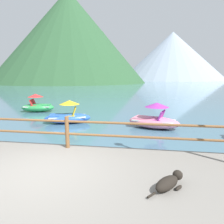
% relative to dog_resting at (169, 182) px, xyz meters
% --- Properties ---
extents(ground_plane, '(200.00, 200.00, 0.00)m').
position_rel_dog_resting_xyz_m(ground_plane, '(-2.74, 40.30, -0.52)').
color(ground_plane, '#477084').
extents(dock_railing, '(23.92, 0.12, 0.95)m').
position_rel_dog_resting_xyz_m(dock_railing, '(-2.74, 1.85, 0.46)').
color(dock_railing, brown).
rests_on(dock_railing, promenade_dock).
extents(dog_resting, '(0.75, 0.85, 0.26)m').
position_rel_dog_resting_xyz_m(dog_resting, '(0.00, 0.00, 0.00)').
color(dog_resting, black).
rests_on(dog_resting, promenade_dock).
extents(pedal_boat_0, '(2.44, 1.56, 1.27)m').
position_rel_dog_resting_xyz_m(pedal_boat_0, '(-7.97, 9.66, -0.11)').
color(pedal_boat_0, green).
rests_on(pedal_boat_0, ground).
extents(pedal_boat_1, '(2.76, 1.90, 1.26)m').
position_rel_dog_resting_xyz_m(pedal_boat_1, '(0.00, 6.24, -0.11)').
color(pedal_boat_1, pink).
rests_on(pedal_boat_1, ground).
extents(pedal_boat_5, '(2.68, 1.84, 1.23)m').
position_rel_dog_resting_xyz_m(pedal_boat_5, '(-4.56, 6.61, -0.13)').
color(pedal_boat_5, blue).
rests_on(pedal_boat_5, ground).
extents(cliff_headland, '(55.23, 55.23, 32.25)m').
position_rel_dog_resting_xyz_m(cliff_headland, '(-26.12, 71.41, 14.61)').
color(cliff_headland, '#2D5633').
rests_on(cliff_headland, ground).
extents(distant_peak, '(56.50, 56.50, 25.87)m').
position_rel_dog_resting_xyz_m(distant_peak, '(14.19, 115.60, 12.41)').
color(distant_peak, '#93A3B7').
rests_on(distant_peak, ground).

